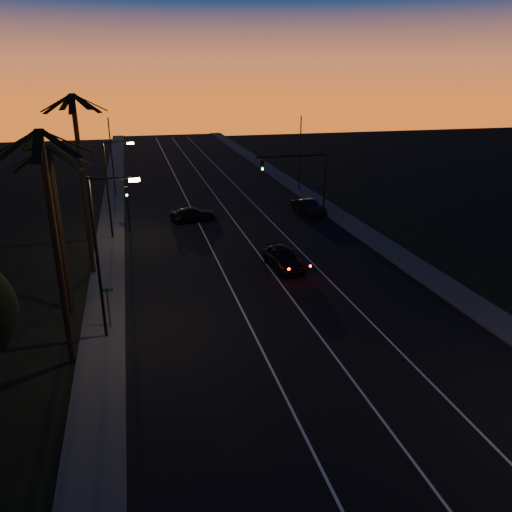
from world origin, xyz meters
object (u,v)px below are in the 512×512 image
object	(u,v)px
signal_mast	(302,171)
lead_car	(283,257)
cross_car	(193,214)
right_car	(309,207)

from	to	relation	value
signal_mast	lead_car	size ratio (longest dim) A/B	1.28
signal_mast	cross_car	bearing A→B (deg)	170.23
signal_mast	right_car	xyz separation A→B (m)	(1.37, 1.61, -4.04)
signal_mast	right_car	distance (m)	4.56
signal_mast	right_car	size ratio (longest dim) A/B	1.52
right_car	cross_car	world-z (taller)	right_car
signal_mast	lead_car	world-z (taller)	signal_mast
signal_mast	right_car	bearing A→B (deg)	49.70
signal_mast	lead_car	bearing A→B (deg)	-114.57
lead_car	cross_car	size ratio (longest dim) A/B	1.14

